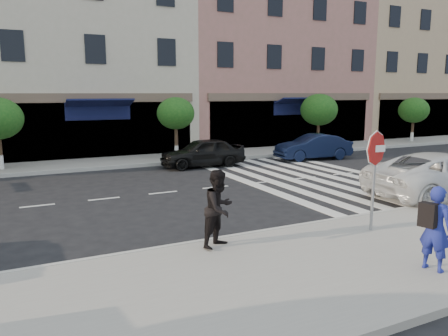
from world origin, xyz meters
TOP-DOWN VIEW (x-y plane):
  - ground at (0.00, 0.00)m, footprint 120.00×120.00m
  - sidewalk_near at (0.00, -3.75)m, footprint 60.00×4.50m
  - sidewalk_far at (0.00, 11.00)m, footprint 60.00×3.00m
  - building_centre at (-0.50, 17.00)m, footprint 11.00×9.00m
  - building_east_mid at (11.50, 17.00)m, footprint 13.00×9.00m
  - building_east_far at (24.00, 17.00)m, footprint 12.00×9.00m
  - street_tree_c at (3.00, 10.80)m, footprint 1.90×1.90m
  - street_tree_ea at (12.00, 10.80)m, footprint 2.20×2.20m
  - street_tree_eb at (20.00, 10.80)m, footprint 2.00×2.00m
  - stop_sign at (3.01, -2.62)m, footprint 0.84×0.13m
  - photographer at (2.26, -4.90)m, footprint 0.51×0.66m
  - walker at (-0.74, -2.00)m, footprint 1.01×0.94m
  - car_near_right at (8.00, -0.77)m, footprint 5.53×2.88m
  - car_far_mid at (3.38, 8.33)m, footprint 3.97×1.68m
  - car_far_right at (9.40, 7.89)m, footprint 4.08×1.85m

SIDE VIEW (x-z plane):
  - ground at x=0.00m, z-range 0.00..0.00m
  - sidewalk_near at x=0.00m, z-range 0.00..0.15m
  - sidewalk_far at x=0.00m, z-range 0.00..0.15m
  - car_far_right at x=9.40m, z-range 0.00..1.30m
  - car_far_mid at x=3.38m, z-range 0.00..1.34m
  - car_near_right at x=8.00m, z-range 0.00..1.49m
  - photographer at x=2.26m, z-range 0.15..1.74m
  - walker at x=-0.74m, z-range 0.15..1.82m
  - stop_sign at x=3.01m, z-range 0.70..3.09m
  - street_tree_eb at x=20.00m, z-range 0.75..3.69m
  - street_tree_c at x=3.00m, z-range 0.84..3.87m
  - street_tree_ea at x=12.00m, z-range 0.80..3.99m
  - building_centre at x=-0.50m, z-range 0.00..11.00m
  - building_east_far at x=24.00m, z-range 0.00..12.00m
  - building_east_mid at x=11.50m, z-range 0.00..13.00m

